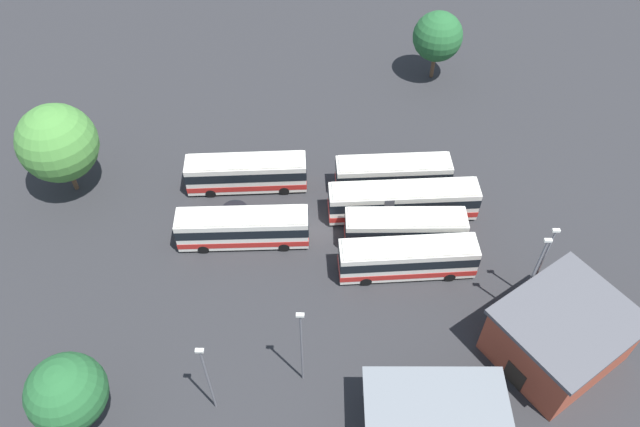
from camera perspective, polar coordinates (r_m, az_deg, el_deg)
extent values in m
plane|color=#28282B|center=(57.22, 0.09, -1.31)|extent=(92.96, 92.96, 0.00)
cube|color=silver|center=(55.14, -7.18, -1.36)|extent=(11.77, 3.13, 3.18)
cube|color=beige|center=(53.89, -7.35, -0.22)|extent=(11.29, 2.90, 0.14)
cube|color=black|center=(54.75, -7.23, -1.01)|extent=(11.83, 3.17, 1.02)
cube|color=red|center=(55.82, -7.10, -1.95)|extent=(11.83, 3.17, 0.64)
cube|color=black|center=(54.37, -1.11, -0.80)|extent=(0.17, 2.08, 1.17)
cylinder|color=black|center=(56.69, -3.36, -1.28)|extent=(1.01, 0.35, 1.00)
cylinder|color=black|center=(55.22, -3.37, -3.13)|extent=(1.01, 0.35, 1.00)
cylinder|color=black|center=(57.42, -10.58, -1.44)|extent=(1.01, 0.35, 1.00)
cylinder|color=black|center=(55.97, -10.79, -3.27)|extent=(1.01, 0.35, 1.00)
cube|color=silver|center=(59.83, -6.85, 3.74)|extent=(11.65, 3.29, 3.18)
cube|color=beige|center=(58.68, -6.99, 4.89)|extent=(11.17, 3.05, 0.14)
cube|color=black|center=(59.48, -6.89, 4.09)|extent=(11.71, 3.33, 1.02)
cube|color=red|center=(60.46, -6.77, 3.14)|extent=(11.71, 3.33, 0.64)
cube|color=black|center=(59.19, -1.32, 4.37)|extent=(0.20, 2.08, 1.17)
cylinder|color=black|center=(61.44, -3.38, 3.71)|extent=(1.02, 0.37, 1.00)
cylinder|color=black|center=(59.81, -3.36, 2.14)|extent=(1.02, 0.37, 1.00)
cylinder|color=black|center=(62.03, -9.98, 3.44)|extent=(1.02, 0.37, 1.00)
cylinder|color=black|center=(60.42, -10.13, 1.88)|extent=(1.02, 0.37, 1.00)
cube|color=silver|center=(53.11, 8.13, -4.17)|extent=(11.89, 3.48, 3.18)
cube|color=beige|center=(51.81, 8.33, -3.05)|extent=(11.41, 3.24, 0.14)
cube|color=black|center=(52.71, 8.19, -3.83)|extent=(11.96, 3.53, 1.02)
cube|color=red|center=(53.82, 8.03, -4.74)|extent=(11.96, 3.53, 0.64)
cube|color=black|center=(54.00, 14.35, -3.37)|extent=(0.23, 2.07, 1.17)
cylinder|color=black|center=(55.64, 11.48, -3.85)|extent=(1.02, 0.38, 1.00)
cylinder|color=black|center=(54.32, 11.96, -5.79)|extent=(1.02, 0.38, 1.00)
cylinder|color=black|center=(54.39, 4.01, -4.30)|extent=(1.02, 0.38, 1.00)
cylinder|color=black|center=(53.03, 4.29, -6.30)|extent=(1.02, 0.38, 1.00)
cube|color=silver|center=(55.17, 7.90, -1.43)|extent=(10.71, 2.79, 3.18)
cube|color=beige|center=(53.91, 8.08, -0.30)|extent=(10.28, 2.58, 0.14)
cube|color=black|center=(54.78, 7.95, -1.09)|extent=(10.77, 2.83, 1.02)
cube|color=red|center=(55.85, 7.80, -2.02)|extent=(10.77, 2.83, 0.64)
cube|color=black|center=(55.72, 13.40, -0.98)|extent=(0.11, 2.08, 1.17)
cylinder|color=black|center=(57.51, 10.90, -1.41)|extent=(1.01, 0.32, 1.00)
cylinder|color=black|center=(56.07, 11.21, -3.23)|extent=(1.01, 0.32, 1.00)
cylinder|color=black|center=(56.61, 4.32, -1.46)|extent=(1.01, 0.32, 1.00)
cylinder|color=black|center=(55.14, 4.46, -3.31)|extent=(1.01, 0.32, 1.00)
cube|color=silver|center=(57.39, 7.73, 1.15)|extent=(13.94, 3.52, 3.18)
cube|color=beige|center=(56.19, 7.90, 2.30)|extent=(13.37, 3.27, 0.14)
cube|color=black|center=(57.02, 7.78, 1.50)|extent=(14.01, 3.56, 1.02)
cube|color=red|center=(58.05, 7.64, 0.56)|extent=(14.01, 3.56, 0.64)
cube|color=black|center=(58.53, 14.47, 1.80)|extent=(0.21, 2.08, 1.17)
cube|color=#47474C|center=(57.16, 6.23, 1.10)|extent=(1.08, 2.64, 3.06)
cylinder|color=black|center=(60.03, 11.46, 1.22)|extent=(1.02, 0.37, 1.00)
cylinder|color=black|center=(58.54, 11.87, -0.46)|extent=(1.02, 0.37, 1.00)
cylinder|color=black|center=(58.63, 3.31, 0.92)|extent=(1.02, 0.37, 1.00)
cylinder|color=black|center=(57.10, 3.52, -0.81)|extent=(1.02, 0.37, 1.00)
cube|color=silver|center=(59.70, 6.79, 3.62)|extent=(11.13, 3.31, 3.18)
cube|color=beige|center=(58.55, 6.94, 4.77)|extent=(10.68, 3.08, 0.14)
cube|color=black|center=(59.34, 6.84, 3.97)|extent=(11.19, 3.35, 1.02)
cube|color=red|center=(60.33, 6.72, 3.02)|extent=(11.19, 3.35, 0.64)
cube|color=black|center=(60.38, 12.02, 4.17)|extent=(0.21, 2.08, 1.17)
cylinder|color=black|center=(62.09, 9.65, 3.56)|extent=(1.02, 0.37, 1.00)
cylinder|color=black|center=(60.51, 10.01, 2.00)|extent=(1.02, 0.37, 1.00)
cylinder|color=black|center=(61.07, 3.37, 3.37)|extent=(1.02, 0.37, 1.00)
cylinder|color=black|center=(59.46, 3.58, 1.77)|extent=(1.02, 0.37, 1.00)
cube|color=#99422D|center=(51.10, 21.41, -10.60)|extent=(11.73, 11.42, 4.97)
cube|color=#4C4C51|center=(48.98, 22.27, -8.97)|extent=(12.43, 12.11, 0.36)
cube|color=black|center=(49.90, 17.63, -14.21)|extent=(1.11, 1.49, 2.20)
cube|color=slate|center=(44.36, 10.87, -17.23)|extent=(10.07, 6.03, 0.20)
cylinder|color=#59595B|center=(48.24, 15.79, -15.01)|extent=(0.20, 0.20, 3.78)
cylinder|color=#59595B|center=(46.66, 4.22, -15.51)|extent=(0.20, 0.20, 3.78)
cylinder|color=slate|center=(44.96, -1.71, -12.54)|extent=(0.16, 0.16, 8.84)
cube|color=silver|center=(40.99, -1.86, -9.43)|extent=(0.56, 0.28, 0.20)
cylinder|color=slate|center=(52.21, 19.80, -4.63)|extent=(0.16, 0.16, 8.54)
cube|color=silver|center=(48.93, 21.13, -1.48)|extent=(0.56, 0.28, 0.20)
cylinder|color=slate|center=(44.83, -10.33, -15.09)|extent=(0.16, 0.16, 8.24)
cube|color=silver|center=(41.07, -11.15, -12.41)|extent=(0.56, 0.28, 0.20)
cylinder|color=slate|center=(50.56, 19.01, -5.85)|extent=(0.16, 0.16, 9.39)
cube|color=silver|center=(46.90, 20.47, -2.36)|extent=(0.56, 0.28, 0.20)
cylinder|color=brown|center=(74.84, 10.46, 13.37)|extent=(0.44, 0.44, 3.03)
sphere|color=#235B2D|center=(72.71, 10.89, 15.88)|extent=(5.61, 5.61, 5.61)
cylinder|color=brown|center=(49.26, -21.23, -17.08)|extent=(0.44, 0.44, 2.58)
sphere|color=#235B2D|center=(46.18, -22.50, -15.16)|extent=(5.46, 5.46, 5.46)
cylinder|color=brown|center=(64.29, -22.03, 3.09)|extent=(0.44, 0.44, 2.86)
sphere|color=#478438|center=(61.39, -23.23, 6.04)|extent=(7.32, 7.32, 7.32)
cylinder|color=black|center=(59.27, -7.97, 0.37)|extent=(2.58, 2.58, 0.01)
cylinder|color=black|center=(62.34, -4.56, 3.80)|extent=(2.53, 2.53, 0.01)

